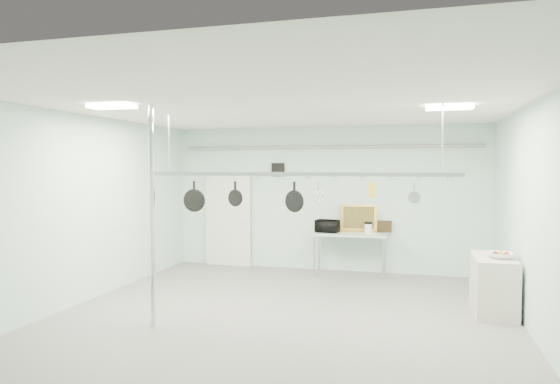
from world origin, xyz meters
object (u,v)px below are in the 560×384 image
(microwave, at_px, (327,226))
(skillet_mid, at_px, (235,193))
(prep_table, at_px, (350,236))
(fruit_bowl, at_px, (501,255))
(side_cabinet, at_px, (493,285))
(chrome_pole, at_px, (152,216))
(coffee_canister, at_px, (368,229))
(pot_rack, at_px, (295,172))
(skillet_right, at_px, (294,196))
(skillet_left, at_px, (194,196))

(microwave, height_order, skillet_mid, skillet_mid)
(skillet_mid, bearing_deg, prep_table, 81.76)
(fruit_bowl, bearing_deg, side_cabinet, 115.60)
(chrome_pole, relative_size, prep_table, 2.00)
(side_cabinet, distance_m, coffee_canister, 3.15)
(pot_rack, relative_size, fruit_bowl, 12.63)
(prep_table, height_order, coffee_canister, coffee_canister)
(prep_table, distance_m, microwave, 0.52)
(chrome_pole, height_order, skillet_right, chrome_pole)
(pot_rack, xyz_separation_m, fruit_bowl, (3.02, 0.94, -1.28))
(prep_table, xyz_separation_m, skillet_left, (-2.06, -3.30, 1.01))
(skillet_mid, bearing_deg, coffee_canister, 76.47)
(coffee_canister, height_order, skillet_left, skillet_left)
(side_cabinet, distance_m, skillet_right, 3.47)
(skillet_mid, xyz_separation_m, skillet_right, (0.95, 0.00, -0.03))
(pot_rack, relative_size, skillet_left, 10.01)
(pot_rack, height_order, skillet_left, pot_rack)
(skillet_left, bearing_deg, microwave, 61.56)
(microwave, relative_size, skillet_right, 1.09)
(chrome_pole, height_order, fruit_bowl, chrome_pole)
(pot_rack, bearing_deg, skillet_left, 180.00)
(prep_table, xyz_separation_m, skillet_right, (-0.42, -3.30, 1.03))
(side_cabinet, xyz_separation_m, pot_rack, (-2.95, -1.10, 1.78))
(skillet_left, xyz_separation_m, skillet_mid, (0.70, 0.00, 0.05))
(chrome_pole, bearing_deg, skillet_left, 75.35)
(chrome_pole, bearing_deg, microwave, 66.41)
(side_cabinet, relative_size, coffee_canister, 5.95)
(coffee_canister, bearing_deg, skillet_left, -126.39)
(pot_rack, bearing_deg, microwave, 91.40)
(side_cabinet, xyz_separation_m, skillet_right, (-2.97, -1.10, 1.42))
(fruit_bowl, distance_m, skillet_right, 3.31)
(microwave, bearing_deg, prep_table, -167.49)
(skillet_left, bearing_deg, skillet_mid, -2.57)
(prep_table, xyz_separation_m, pot_rack, (-0.40, -3.30, 1.40))
(chrome_pole, relative_size, coffee_canister, 15.87)
(side_cabinet, xyz_separation_m, skillet_mid, (-3.92, -1.10, 1.45))
(skillet_left, xyz_separation_m, skillet_right, (1.65, 0.00, 0.02))
(prep_table, bearing_deg, side_cabinet, -40.79)
(side_cabinet, xyz_separation_m, microwave, (-3.03, 2.17, 0.59))
(fruit_bowl, bearing_deg, pot_rack, -162.65)
(skillet_right, bearing_deg, fruit_bowl, 37.62)
(skillet_right, bearing_deg, prep_table, 103.16)
(chrome_pole, relative_size, skillet_right, 7.31)
(microwave, bearing_deg, fruit_bowl, 151.89)
(microwave, bearing_deg, skillet_left, 72.83)
(skillet_right, bearing_deg, chrome_pole, -134.09)
(fruit_bowl, bearing_deg, skillet_mid, -166.68)
(prep_table, bearing_deg, coffee_canister, 3.23)
(coffee_canister, bearing_deg, pot_rack, -103.27)
(prep_table, height_order, microwave, microwave)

